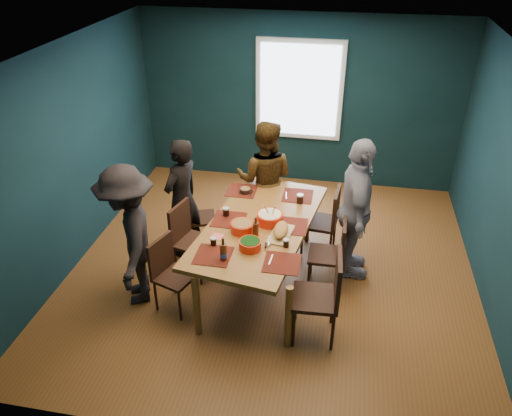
{
  "coord_description": "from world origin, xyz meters",
  "views": [
    {
      "loc": [
        0.73,
        -5.06,
        3.92
      ],
      "look_at": [
        -0.17,
        -0.28,
        1.02
      ],
      "focal_mm": 35.0,
      "sensor_mm": 36.0,
      "label": 1
    }
  ],
  "objects_px": {
    "dining_table": "(259,229)",
    "bowl_herbs": "(250,244)",
    "chair_right_far": "(327,217)",
    "person_back": "(265,179)",
    "chair_left_far": "(194,213)",
    "chair_left_near": "(169,268)",
    "cutting_board": "(281,231)",
    "chair_right_near": "(325,291)",
    "person_right": "(356,210)",
    "chair_right_mid": "(334,250)",
    "bowl_salad": "(242,227)",
    "person_near_left": "(130,237)",
    "person_far_left": "(182,199)",
    "bowl_dumpling": "(270,218)",
    "chair_left_mid": "(188,234)"
  },
  "relations": [
    {
      "from": "person_far_left",
      "to": "person_right",
      "type": "bearing_deg",
      "value": 110.81
    },
    {
      "from": "person_far_left",
      "to": "bowl_salad",
      "type": "relative_size",
      "value": 5.99
    },
    {
      "from": "chair_left_far",
      "to": "bowl_salad",
      "type": "bearing_deg",
      "value": -63.53
    },
    {
      "from": "chair_left_far",
      "to": "chair_right_mid",
      "type": "relative_size",
      "value": 0.93
    },
    {
      "from": "person_back",
      "to": "person_near_left",
      "type": "xyz_separation_m",
      "value": [
        -1.22,
        -1.66,
        0.02
      ]
    },
    {
      "from": "chair_left_mid",
      "to": "chair_left_near",
      "type": "height_order",
      "value": "chair_left_mid"
    },
    {
      "from": "chair_left_near",
      "to": "person_right",
      "type": "bearing_deg",
      "value": 45.96
    },
    {
      "from": "person_right",
      "to": "cutting_board",
      "type": "distance_m",
      "value": 1.0
    },
    {
      "from": "chair_left_near",
      "to": "person_near_left",
      "type": "relative_size",
      "value": 0.52
    },
    {
      "from": "chair_right_mid",
      "to": "chair_right_near",
      "type": "height_order",
      "value": "chair_right_near"
    },
    {
      "from": "chair_left_near",
      "to": "cutting_board",
      "type": "distance_m",
      "value": 1.31
    },
    {
      "from": "chair_left_far",
      "to": "bowl_salad",
      "type": "height_order",
      "value": "bowl_salad"
    },
    {
      "from": "person_near_left",
      "to": "bowl_dumpling",
      "type": "bearing_deg",
      "value": 90.2
    },
    {
      "from": "chair_left_far",
      "to": "chair_left_near",
      "type": "distance_m",
      "value": 1.23
    },
    {
      "from": "person_right",
      "to": "chair_right_mid",
      "type": "bearing_deg",
      "value": 139.87
    },
    {
      "from": "chair_left_near",
      "to": "person_near_left",
      "type": "bearing_deg",
      "value": -167.64
    },
    {
      "from": "chair_left_mid",
      "to": "chair_left_near",
      "type": "relative_size",
      "value": 1.07
    },
    {
      "from": "chair_right_near",
      "to": "person_right",
      "type": "relative_size",
      "value": 0.58
    },
    {
      "from": "bowl_herbs",
      "to": "person_back",
      "type": "bearing_deg",
      "value": 94.21
    },
    {
      "from": "bowl_salad",
      "to": "bowl_dumpling",
      "type": "relative_size",
      "value": 0.89
    },
    {
      "from": "chair_left_far",
      "to": "person_near_left",
      "type": "bearing_deg",
      "value": -126.06
    },
    {
      "from": "chair_left_far",
      "to": "bowl_dumpling",
      "type": "xyz_separation_m",
      "value": [
        1.1,
        -0.59,
        0.42
      ]
    },
    {
      "from": "chair_right_far",
      "to": "bowl_herbs",
      "type": "xyz_separation_m",
      "value": [
        -0.76,
        -1.25,
        0.33
      ]
    },
    {
      "from": "chair_left_mid",
      "to": "bowl_herbs",
      "type": "distance_m",
      "value": 1.1
    },
    {
      "from": "dining_table",
      "to": "bowl_salad",
      "type": "distance_m",
      "value": 0.29
    },
    {
      "from": "chair_right_mid",
      "to": "chair_left_far",
      "type": "bearing_deg",
      "value": 163.25
    },
    {
      "from": "person_right",
      "to": "bowl_herbs",
      "type": "height_order",
      "value": "person_right"
    },
    {
      "from": "person_far_left",
      "to": "person_right",
      "type": "relative_size",
      "value": 0.89
    },
    {
      "from": "chair_right_far",
      "to": "person_back",
      "type": "height_order",
      "value": "person_back"
    },
    {
      "from": "chair_left_far",
      "to": "person_back",
      "type": "relative_size",
      "value": 0.51
    },
    {
      "from": "chair_right_mid",
      "to": "bowl_dumpling",
      "type": "height_order",
      "value": "bowl_dumpling"
    },
    {
      "from": "dining_table",
      "to": "bowl_salad",
      "type": "xyz_separation_m",
      "value": [
        -0.16,
        -0.2,
        0.14
      ]
    },
    {
      "from": "chair_right_mid",
      "to": "person_back",
      "type": "xyz_separation_m",
      "value": [
        -1.0,
        1.04,
        0.3
      ]
    },
    {
      "from": "chair_right_mid",
      "to": "person_right",
      "type": "distance_m",
      "value": 0.53
    },
    {
      "from": "dining_table",
      "to": "bowl_herbs",
      "type": "relative_size",
      "value": 9.79
    },
    {
      "from": "bowl_herbs",
      "to": "person_near_left",
      "type": "bearing_deg",
      "value": -178.5
    },
    {
      "from": "chair_left_near",
      "to": "person_near_left",
      "type": "distance_m",
      "value": 0.55
    },
    {
      "from": "person_near_left",
      "to": "person_far_left",
      "type": "bearing_deg",
      "value": 143.03
    },
    {
      "from": "person_far_left",
      "to": "chair_left_far",
      "type": "bearing_deg",
      "value": 177.04
    },
    {
      "from": "chair_left_far",
      "to": "person_back",
      "type": "xyz_separation_m",
      "value": [
        0.86,
        0.49,
        0.34
      ]
    },
    {
      "from": "chair_left_mid",
      "to": "bowl_salad",
      "type": "bearing_deg",
      "value": -2.5
    },
    {
      "from": "chair_left_near",
      "to": "chair_right_mid",
      "type": "relative_size",
      "value": 0.97
    },
    {
      "from": "chair_right_mid",
      "to": "bowl_dumpling",
      "type": "distance_m",
      "value": 0.85
    },
    {
      "from": "chair_left_far",
      "to": "bowl_salad",
      "type": "distance_m",
      "value": 1.23
    },
    {
      "from": "person_back",
      "to": "chair_left_mid",
      "type": "bearing_deg",
      "value": 55.62
    },
    {
      "from": "chair_right_far",
      "to": "person_right",
      "type": "relative_size",
      "value": 0.53
    },
    {
      "from": "chair_right_mid",
      "to": "chair_right_near",
      "type": "xyz_separation_m",
      "value": [
        -0.05,
        -0.86,
        0.08
      ]
    },
    {
      "from": "person_back",
      "to": "bowl_salad",
      "type": "bearing_deg",
      "value": 89.64
    },
    {
      "from": "cutting_board",
      "to": "chair_right_near",
      "type": "bearing_deg",
      "value": -38.86
    },
    {
      "from": "chair_left_far",
      "to": "person_far_left",
      "type": "xyz_separation_m",
      "value": [
        -0.09,
        -0.18,
        0.31
      ]
    }
  ]
}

